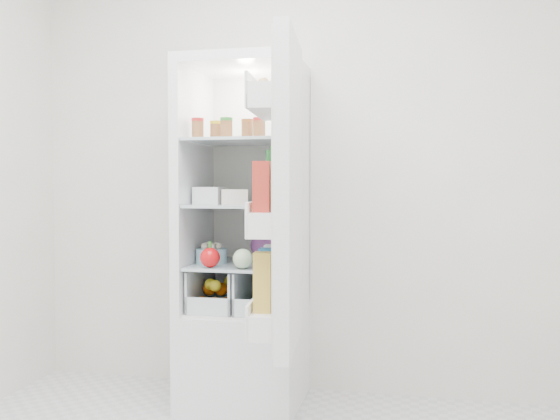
% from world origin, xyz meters
% --- Properties ---
extents(room_walls, '(3.02, 3.02, 2.61)m').
position_xyz_m(room_walls, '(0.00, 0.00, 1.59)').
color(room_walls, white).
rests_on(room_walls, ground).
extents(refrigerator, '(0.60, 0.60, 1.80)m').
position_xyz_m(refrigerator, '(-0.20, 1.25, 0.67)').
color(refrigerator, white).
rests_on(refrigerator, ground).
extents(shelf_low, '(0.49, 0.53, 0.01)m').
position_xyz_m(shelf_low, '(-0.20, 1.19, 0.74)').
color(shelf_low, '#AEC2CC').
rests_on(shelf_low, refrigerator).
extents(shelf_mid, '(0.49, 0.53, 0.02)m').
position_xyz_m(shelf_mid, '(-0.20, 1.19, 1.05)').
color(shelf_mid, '#AEC2CC').
rests_on(shelf_mid, refrigerator).
extents(shelf_top, '(0.49, 0.53, 0.02)m').
position_xyz_m(shelf_top, '(-0.20, 1.19, 1.38)').
color(shelf_top, '#AEC2CC').
rests_on(shelf_top, refrigerator).
extents(crisper_left, '(0.23, 0.46, 0.22)m').
position_xyz_m(crisper_left, '(-0.32, 1.19, 0.61)').
color(crisper_left, silver).
rests_on(crisper_left, refrigerator).
extents(crisper_right, '(0.23, 0.46, 0.22)m').
position_xyz_m(crisper_right, '(-0.08, 1.19, 0.61)').
color(crisper_right, silver).
rests_on(crisper_right, refrigerator).
extents(condiment_jars, '(0.38, 0.16, 0.08)m').
position_xyz_m(condiment_jars, '(-0.24, 1.07, 1.43)').
color(condiment_jars, '#B21919').
rests_on(condiment_jars, shelf_top).
extents(squeeze_bottle, '(0.07, 0.07, 0.20)m').
position_xyz_m(squeeze_bottle, '(0.01, 1.24, 1.49)').
color(squeeze_bottle, silver).
rests_on(squeeze_bottle, shelf_top).
extents(tub_white, '(0.14, 0.14, 0.09)m').
position_xyz_m(tub_white, '(-0.37, 1.13, 1.10)').
color(tub_white, white).
rests_on(tub_white, shelf_mid).
extents(tub_cream, '(0.17, 0.17, 0.08)m').
position_xyz_m(tub_cream, '(-0.23, 1.11, 1.10)').
color(tub_cream, silver).
rests_on(tub_cream, shelf_mid).
extents(tin_red, '(0.10, 0.10, 0.06)m').
position_xyz_m(tin_red, '(-0.01, 1.08, 1.09)').
color(tin_red, red).
rests_on(tin_red, shelf_mid).
extents(tub_green, '(0.15, 0.18, 0.09)m').
position_xyz_m(tub_green, '(-0.05, 1.30, 1.10)').
color(tub_green, '#397E47').
rests_on(tub_green, shelf_mid).
extents(red_cabbage, '(0.19, 0.19, 0.19)m').
position_xyz_m(red_cabbage, '(-0.07, 1.22, 0.84)').
color(red_cabbage, '#521C53').
rests_on(red_cabbage, shelf_low).
extents(bell_pepper, '(0.10, 0.10, 0.10)m').
position_xyz_m(bell_pepper, '(-0.32, 0.98, 0.80)').
color(bell_pepper, red).
rests_on(bell_pepper, shelf_low).
extents(mushroom_bowl, '(0.18, 0.18, 0.08)m').
position_xyz_m(mushroom_bowl, '(-0.36, 1.15, 0.79)').
color(mushroom_bowl, '#92C6D9').
rests_on(mushroom_bowl, shelf_low).
extents(salad_bag, '(0.10, 0.10, 0.10)m').
position_xyz_m(salad_bag, '(-0.14, 0.97, 0.80)').
color(salad_bag, '#B0CF9B').
rests_on(salad_bag, shelf_low).
extents(citrus_pile, '(0.20, 0.24, 0.16)m').
position_xyz_m(citrus_pile, '(-0.32, 1.13, 0.59)').
color(citrus_pile, orange).
rests_on(citrus_pile, refrigerator).
extents(veg_pile, '(0.16, 0.30, 0.10)m').
position_xyz_m(veg_pile, '(-0.07, 1.18, 0.56)').
color(veg_pile, '#25511B').
rests_on(veg_pile, refrigerator).
extents(fridge_door, '(0.22, 0.60, 1.30)m').
position_xyz_m(fridge_door, '(0.13, 0.61, 1.09)').
color(fridge_door, white).
rests_on(fridge_door, refrigerator).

